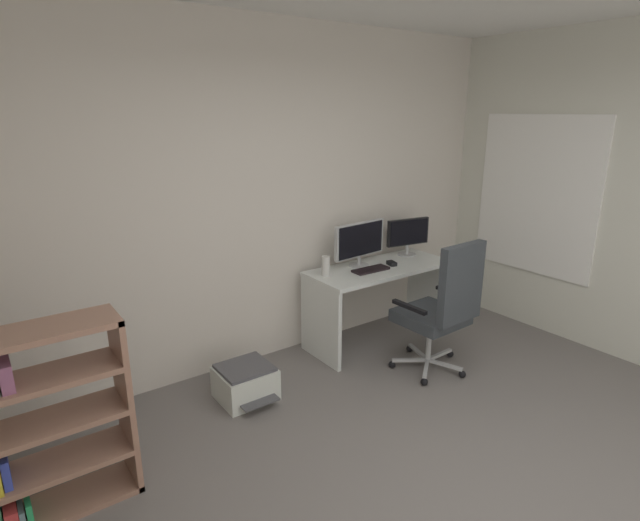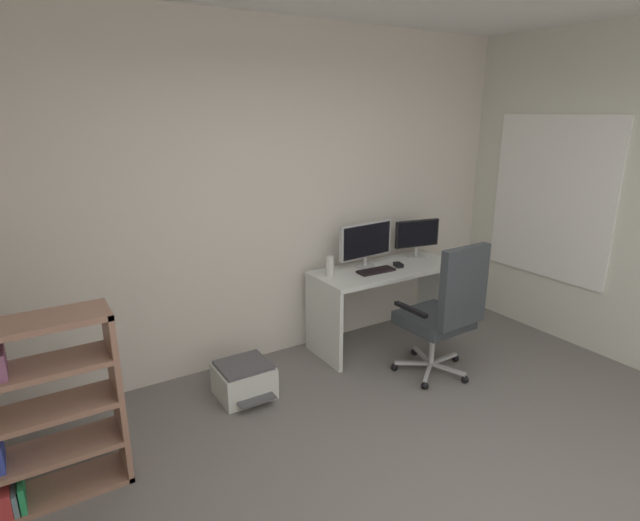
{
  "view_description": "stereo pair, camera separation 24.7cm",
  "coord_description": "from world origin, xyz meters",
  "px_view_note": "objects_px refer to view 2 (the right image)",
  "views": [
    {
      "loc": [
        -1.92,
        -1.11,
        2.08
      ],
      "look_at": [
        0.16,
        1.77,
        1.01
      ],
      "focal_mm": 28.09,
      "sensor_mm": 36.0,
      "label": 1
    },
    {
      "loc": [
        -1.72,
        -1.25,
        2.08
      ],
      "look_at": [
        0.16,
        1.77,
        1.01
      ],
      "focal_mm": 28.09,
      "sensor_mm": 36.0,
      "label": 2
    }
  ],
  "objects_px": {
    "computer_mouse": "(398,265)",
    "desktop_speaker": "(330,266)",
    "printer": "(244,380)",
    "monitor_main": "(366,242)",
    "office_chair": "(446,309)",
    "keyboard": "(376,271)",
    "monitor_secondary": "(417,235)",
    "bookshelf": "(1,424)",
    "desk": "(386,288)"
  },
  "relations": [
    {
      "from": "monitor_secondary",
      "to": "printer",
      "type": "xyz_separation_m",
      "value": [
        -1.94,
        -0.29,
        -0.81
      ]
    },
    {
      "from": "monitor_secondary",
      "to": "keyboard",
      "type": "bearing_deg",
      "value": -164.52
    },
    {
      "from": "keyboard",
      "to": "bookshelf",
      "type": "relative_size",
      "value": 0.32
    },
    {
      "from": "office_chair",
      "to": "bookshelf",
      "type": "bearing_deg",
      "value": 176.01
    },
    {
      "from": "desk",
      "to": "keyboard",
      "type": "height_order",
      "value": "keyboard"
    },
    {
      "from": "computer_mouse",
      "to": "keyboard",
      "type": "bearing_deg",
      "value": -162.67
    },
    {
      "from": "monitor_main",
      "to": "desktop_speaker",
      "type": "xyz_separation_m",
      "value": [
        -0.41,
        -0.05,
        -0.15
      ]
    },
    {
      "from": "monitor_main",
      "to": "desktop_speaker",
      "type": "bearing_deg",
      "value": -173.42
    },
    {
      "from": "desktop_speaker",
      "to": "office_chair",
      "type": "height_order",
      "value": "office_chair"
    },
    {
      "from": "keyboard",
      "to": "printer",
      "type": "height_order",
      "value": "keyboard"
    },
    {
      "from": "monitor_secondary",
      "to": "computer_mouse",
      "type": "bearing_deg",
      "value": -156.05
    },
    {
      "from": "bookshelf",
      "to": "desk",
      "type": "bearing_deg",
      "value": 10.46
    },
    {
      "from": "monitor_main",
      "to": "computer_mouse",
      "type": "relative_size",
      "value": 5.75
    },
    {
      "from": "office_chair",
      "to": "desktop_speaker",
      "type": "bearing_deg",
      "value": 123.07
    },
    {
      "from": "printer",
      "to": "office_chair",
      "type": "bearing_deg",
      "value": -21.96
    },
    {
      "from": "desktop_speaker",
      "to": "printer",
      "type": "xyz_separation_m",
      "value": [
        -0.92,
        -0.24,
        -0.68
      ]
    },
    {
      "from": "computer_mouse",
      "to": "desktop_speaker",
      "type": "height_order",
      "value": "desktop_speaker"
    },
    {
      "from": "monitor_main",
      "to": "office_chair",
      "type": "height_order",
      "value": "same"
    },
    {
      "from": "computer_mouse",
      "to": "bookshelf",
      "type": "bearing_deg",
      "value": -156.28
    },
    {
      "from": "monitor_secondary",
      "to": "printer",
      "type": "distance_m",
      "value": 2.12
    },
    {
      "from": "office_chair",
      "to": "monitor_main",
      "type": "bearing_deg",
      "value": 98.35
    },
    {
      "from": "monitor_main",
      "to": "desktop_speaker",
      "type": "distance_m",
      "value": 0.44
    },
    {
      "from": "desk",
      "to": "keyboard",
      "type": "relative_size",
      "value": 4.03
    },
    {
      "from": "computer_mouse",
      "to": "office_chair",
      "type": "height_order",
      "value": "office_chair"
    },
    {
      "from": "keyboard",
      "to": "bookshelf",
      "type": "bearing_deg",
      "value": -168.47
    },
    {
      "from": "monitor_secondary",
      "to": "computer_mouse",
      "type": "relative_size",
      "value": 4.54
    },
    {
      "from": "keyboard",
      "to": "office_chair",
      "type": "xyz_separation_m",
      "value": [
        0.14,
        -0.71,
        -0.14
      ]
    },
    {
      "from": "computer_mouse",
      "to": "desktop_speaker",
      "type": "distance_m",
      "value": 0.68
    },
    {
      "from": "desk",
      "to": "office_chair",
      "type": "xyz_separation_m",
      "value": [
        -0.02,
        -0.76,
        0.06
      ]
    },
    {
      "from": "monitor_main",
      "to": "computer_mouse",
      "type": "xyz_separation_m",
      "value": [
        0.25,
        -0.16,
        -0.22
      ]
    },
    {
      "from": "desk",
      "to": "monitor_secondary",
      "type": "distance_m",
      "value": 0.63
    },
    {
      "from": "monitor_main",
      "to": "office_chair",
      "type": "bearing_deg",
      "value": -81.65
    },
    {
      "from": "desktop_speaker",
      "to": "office_chair",
      "type": "bearing_deg",
      "value": -56.93
    },
    {
      "from": "bookshelf",
      "to": "monitor_secondary",
      "type": "bearing_deg",
      "value": 11.04
    },
    {
      "from": "keyboard",
      "to": "printer",
      "type": "relative_size",
      "value": 0.75
    },
    {
      "from": "office_chair",
      "to": "computer_mouse",
      "type": "bearing_deg",
      "value": 80.18
    },
    {
      "from": "monitor_main",
      "to": "bookshelf",
      "type": "xyz_separation_m",
      "value": [
        -2.84,
        -0.67,
        -0.44
      ]
    },
    {
      "from": "computer_mouse",
      "to": "office_chair",
      "type": "xyz_separation_m",
      "value": [
        -0.12,
        -0.72,
        -0.15
      ]
    },
    {
      "from": "monitor_secondary",
      "to": "computer_mouse",
      "type": "xyz_separation_m",
      "value": [
        -0.35,
        -0.16,
        -0.19
      ]
    },
    {
      "from": "desktop_speaker",
      "to": "printer",
      "type": "distance_m",
      "value": 1.17
    },
    {
      "from": "desk",
      "to": "desktop_speaker",
      "type": "bearing_deg",
      "value": 172.53
    },
    {
      "from": "office_chair",
      "to": "printer",
      "type": "relative_size",
      "value": 2.49
    },
    {
      "from": "monitor_secondary",
      "to": "office_chair",
      "type": "distance_m",
      "value": 1.06
    },
    {
      "from": "monitor_secondary",
      "to": "printer",
      "type": "height_order",
      "value": "monitor_secondary"
    },
    {
      "from": "monitor_main",
      "to": "bookshelf",
      "type": "height_order",
      "value": "monitor_main"
    },
    {
      "from": "monitor_main",
      "to": "keyboard",
      "type": "relative_size",
      "value": 1.69
    },
    {
      "from": "monitor_secondary",
      "to": "keyboard",
      "type": "relative_size",
      "value": 1.33
    },
    {
      "from": "monitor_main",
      "to": "keyboard",
      "type": "xyz_separation_m",
      "value": [
        -0.01,
        -0.17,
        -0.22
      ]
    },
    {
      "from": "monitor_main",
      "to": "printer",
      "type": "xyz_separation_m",
      "value": [
        -1.33,
        -0.29,
        -0.83
      ]
    },
    {
      "from": "desk",
      "to": "office_chair",
      "type": "bearing_deg",
      "value": -91.37
    }
  ]
}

